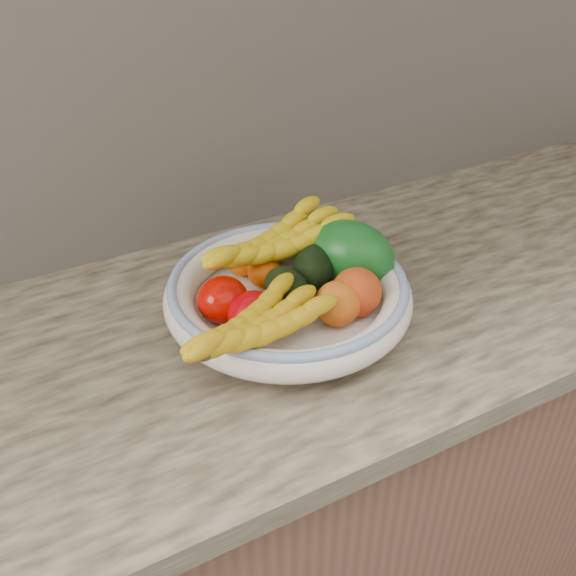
# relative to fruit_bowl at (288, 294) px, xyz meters

# --- Properties ---
(kitchen_counter) EXTENTS (2.44, 0.66, 1.40)m
(kitchen_counter) POSITION_rel_fruit_bowl_xyz_m (0.00, 0.03, -0.48)
(kitchen_counter) COLOR brown
(kitchen_counter) RESTS_ON ground
(fruit_bowl) EXTENTS (0.39, 0.39, 0.08)m
(fruit_bowl) POSITION_rel_fruit_bowl_xyz_m (0.00, 0.00, 0.00)
(fruit_bowl) COLOR white
(fruit_bowl) RESTS_ON kitchen_counter
(clementine_back_left) EXTENTS (0.06, 0.06, 0.05)m
(clementine_back_left) POSITION_rel_fruit_bowl_xyz_m (-0.03, 0.11, 0.01)
(clementine_back_left) COLOR #FF6805
(clementine_back_left) RESTS_ON fruit_bowl
(clementine_back_right) EXTENTS (0.05, 0.05, 0.04)m
(clementine_back_right) POSITION_rel_fruit_bowl_xyz_m (0.04, 0.12, 0.01)
(clementine_back_right) COLOR #EE4D05
(clementine_back_right) RESTS_ON fruit_bowl
(clementine_back_mid) EXTENTS (0.06, 0.06, 0.05)m
(clementine_back_mid) POSITION_rel_fruit_bowl_xyz_m (-0.01, 0.07, 0.01)
(clementine_back_mid) COLOR #EB5C04
(clementine_back_mid) RESTS_ON fruit_bowl
(clementine_extra) EXTENTS (0.05, 0.05, 0.04)m
(clementine_extra) POSITION_rel_fruit_bowl_xyz_m (-0.01, 0.07, 0.01)
(clementine_extra) COLOR #F26005
(clementine_extra) RESTS_ON fruit_bowl
(tomato_left) EXTENTS (0.10, 0.10, 0.07)m
(tomato_left) POSITION_rel_fruit_bowl_xyz_m (-0.10, 0.02, 0.01)
(tomato_left) COLOR #C00800
(tomato_left) RESTS_ON fruit_bowl
(tomato_near_left) EXTENTS (0.10, 0.10, 0.07)m
(tomato_near_left) POSITION_rel_fruit_bowl_xyz_m (-0.08, -0.04, 0.01)
(tomato_near_left) COLOR #C10008
(tomato_near_left) RESTS_ON fruit_bowl
(avocado_center) EXTENTS (0.06, 0.09, 0.06)m
(avocado_center) POSITION_rel_fruit_bowl_xyz_m (-0.00, -0.01, 0.02)
(avocado_center) COLOR black
(avocado_center) RESTS_ON fruit_bowl
(avocado_right) EXTENTS (0.12, 0.12, 0.07)m
(avocado_right) POSITION_rel_fruit_bowl_xyz_m (0.06, 0.03, 0.02)
(avocado_right) COLOR black
(avocado_right) RESTS_ON fruit_bowl
(green_mango) EXTENTS (0.19, 0.20, 0.13)m
(green_mango) POSITION_rel_fruit_bowl_xyz_m (0.13, 0.02, 0.03)
(green_mango) COLOR #0F5418
(green_mango) RESTS_ON fruit_bowl
(peach_front) EXTENTS (0.08, 0.08, 0.07)m
(peach_front) POSITION_rel_fruit_bowl_xyz_m (0.04, -0.08, 0.02)
(peach_front) COLOR orange
(peach_front) RESTS_ON fruit_bowl
(peach_right) EXTENTS (0.10, 0.10, 0.08)m
(peach_right) POSITION_rel_fruit_bowl_xyz_m (0.08, -0.07, 0.02)
(peach_right) COLOR orange
(peach_right) RESTS_ON fruit_bowl
(banana_bunch_back) EXTENTS (0.31, 0.17, 0.08)m
(banana_bunch_back) POSITION_rel_fruit_bowl_xyz_m (0.02, 0.08, 0.04)
(banana_bunch_back) COLOR yellow
(banana_bunch_back) RESTS_ON fruit_bowl
(banana_bunch_front) EXTENTS (0.28, 0.19, 0.07)m
(banana_bunch_front) POSITION_rel_fruit_bowl_xyz_m (-0.10, -0.10, 0.03)
(banana_bunch_front) COLOR gold
(banana_bunch_front) RESTS_ON fruit_bowl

